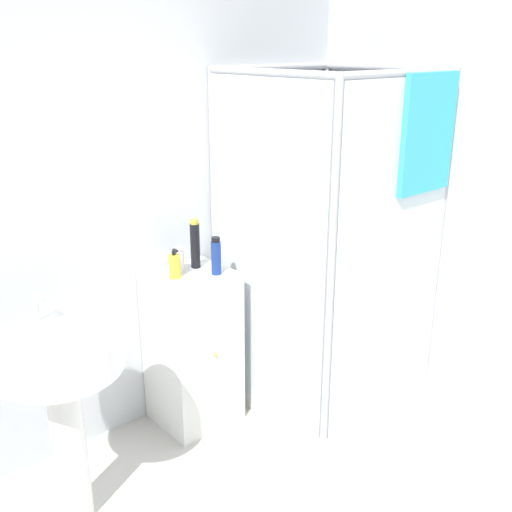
{
  "coord_description": "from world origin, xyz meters",
  "views": [
    {
      "loc": [
        -1.12,
        -0.89,
        1.96
      ],
      "look_at": [
        0.63,
        1.12,
        1.01
      ],
      "focal_mm": 42.0,
      "sensor_mm": 36.0,
      "label": 1
    }
  ],
  "objects_px": {
    "sink": "(61,379)",
    "shampoo_bottle_blue": "(216,256)",
    "soap_dispenser": "(174,266)",
    "lotion_bottle_white": "(179,261)",
    "shampoo_bottle_tall_black": "(195,244)"
  },
  "relations": [
    {
      "from": "sink",
      "to": "lotion_bottle_white",
      "type": "xyz_separation_m",
      "value": [
        0.8,
        0.33,
        0.22
      ]
    },
    {
      "from": "soap_dispenser",
      "to": "shampoo_bottle_tall_black",
      "type": "distance_m",
      "value": 0.18
    },
    {
      "from": "sink",
      "to": "lotion_bottle_white",
      "type": "bearing_deg",
      "value": 22.12
    },
    {
      "from": "sink",
      "to": "shampoo_bottle_tall_black",
      "type": "distance_m",
      "value": 1.0
    },
    {
      "from": "shampoo_bottle_tall_black",
      "to": "shampoo_bottle_blue",
      "type": "relative_size",
      "value": 1.33
    },
    {
      "from": "sink",
      "to": "soap_dispenser",
      "type": "relative_size",
      "value": 6.62
    },
    {
      "from": "soap_dispenser",
      "to": "shampoo_bottle_blue",
      "type": "relative_size",
      "value": 0.78
    },
    {
      "from": "soap_dispenser",
      "to": "shampoo_bottle_blue",
      "type": "height_order",
      "value": "shampoo_bottle_blue"
    },
    {
      "from": "shampoo_bottle_blue",
      "to": "sink",
      "type": "bearing_deg",
      "value": -169.63
    },
    {
      "from": "soap_dispenser",
      "to": "sink",
      "type": "bearing_deg",
      "value": -160.13
    },
    {
      "from": "sink",
      "to": "shampoo_bottle_blue",
      "type": "height_order",
      "value": "shampoo_bottle_blue"
    },
    {
      "from": "sink",
      "to": "shampoo_bottle_blue",
      "type": "relative_size",
      "value": 5.15
    },
    {
      "from": "sink",
      "to": "soap_dispenser",
      "type": "height_order",
      "value": "sink"
    },
    {
      "from": "shampoo_bottle_tall_black",
      "to": "shampoo_bottle_blue",
      "type": "distance_m",
      "value": 0.15
    },
    {
      "from": "soap_dispenser",
      "to": "shampoo_bottle_blue",
      "type": "xyz_separation_m",
      "value": [
        0.19,
        -0.1,
        0.03
      ]
    }
  ]
}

